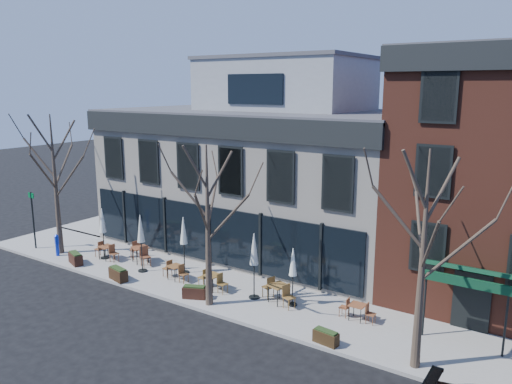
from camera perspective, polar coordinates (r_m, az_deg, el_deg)
The scene contains 25 objects.
ground at distance 27.20m, azimuth -5.11°, elevation -8.61°, with size 120.00×120.00×0.00m, color black.
sidewalk_front at distance 23.75m, azimuth -2.16°, elevation -11.51°, with size 33.50×4.70×0.15m, color gray.
sidewalk_side at distance 38.72m, azimuth -12.61°, elevation -2.49°, with size 4.50×12.00×0.15m, color gray.
corner_building at distance 29.94m, azimuth 0.91°, elevation 2.70°, with size 18.39×10.39×11.10m.
red_brick_building at distance 25.27m, azimuth 26.30°, elevation 1.84°, with size 8.20×11.78×11.18m.
tree_corner at distance 30.07m, azimuth -21.94°, elevation 0.96°, with size 3.93×3.98×7.92m.
tree_mid at distance 21.33m, azimuth -5.51°, elevation -3.70°, with size 3.50×3.55×7.04m.
tree_right at distance 17.30m, azimuth 18.53°, elevation -7.25°, with size 3.72×3.77×7.48m.
sign_pole at distance 32.02m, azimuth -24.13°, elevation -2.59°, with size 0.50×0.10×3.40m.
call_box at distance 30.43m, azimuth -21.79°, elevation -5.56°, with size 0.26×0.25×1.28m.
cafe_set_0 at distance 28.98m, azimuth -16.71°, elevation -6.46°, with size 1.79×0.75×0.93m.
cafe_set_1 at distance 28.01m, azimuth -13.10°, elevation -6.77°, with size 2.04×1.21×1.05m.
cafe_set_2 at distance 25.30m, azimuth -9.20°, elevation -8.87°, with size 1.70×0.74×0.88m.
cafe_set_3 at distance 23.89m, azimuth -4.96°, elevation -10.00°, with size 1.75×0.76×0.90m.
cafe_set_4 at distance 22.45m, azimuth 2.57°, elevation -11.29°, with size 1.98×1.09×1.02m.
cafe_set_5 at distance 21.36m, azimuth 11.49°, elevation -13.10°, with size 1.55×0.63×0.82m.
umbrella_0 at distance 28.72m, azimuth -17.14°, elevation -3.45°, with size 0.46×0.46×2.86m.
umbrella_1 at distance 26.17m, azimuth -13.04°, elevation -4.45°, with size 0.48×0.48×3.02m.
umbrella_2 at distance 25.58m, azimuth -8.28°, elevation -4.74°, with size 0.47×0.47×2.96m.
umbrella_3 at distance 22.31m, azimuth -0.23°, elevation -6.96°, with size 0.49×0.49×3.04m.
umbrella_4 at distance 21.76m, azimuth 4.24°, elevation -8.34°, with size 0.42×0.42×2.61m.
planter_0 at distance 28.82m, azimuth -19.92°, elevation -7.13°, with size 1.22×0.81×0.63m.
planter_1 at distance 25.88m, azimuth -15.47°, elevation -9.00°, with size 1.21×0.69×0.64m.
planter_2 at distance 23.14m, azimuth -7.05°, elevation -11.27°, with size 1.13×0.82×0.59m.
planter_3 at distance 19.46m, azimuth 7.99°, elevation -16.08°, with size 1.01×0.51×0.54m.
Camera 1 is at (16.03, -19.81, 9.51)m, focal length 35.00 mm.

